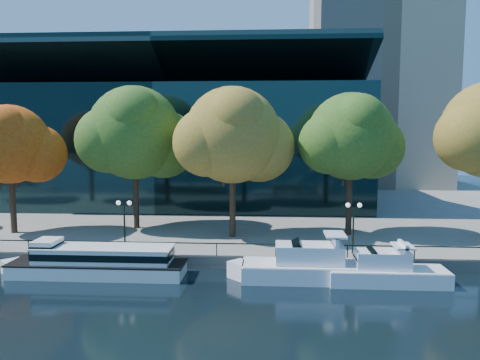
# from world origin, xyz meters

# --- Properties ---
(ground) EXTENTS (160.00, 160.00, 0.00)m
(ground) POSITION_xyz_m (0.00, 0.00, 0.00)
(ground) COLOR black
(ground) RESTS_ON ground
(promenade) EXTENTS (90.00, 67.08, 1.00)m
(promenade) POSITION_xyz_m (0.00, 36.38, 0.50)
(promenade) COLOR slate
(promenade) RESTS_ON ground
(railing) EXTENTS (88.20, 0.08, 0.99)m
(railing) POSITION_xyz_m (0.00, 3.25, 1.94)
(railing) COLOR black
(railing) RESTS_ON promenade
(convention_building) EXTENTS (50.00, 24.57, 21.43)m
(convention_building) POSITION_xyz_m (-4.00, 31.79, 8.51)
(convention_building) COLOR black
(convention_building) RESTS_ON ground
(office_tower) EXTENTS (22.50, 22.50, 65.90)m
(office_tower) POSITION_xyz_m (28.00, 55.00, 33.02)
(office_tower) COLOR tan
(office_tower) RESTS_ON ground
(tour_boat) EXTENTS (14.05, 3.13, 2.67)m
(tour_boat) POSITION_xyz_m (-3.81, 0.79, 1.13)
(tour_boat) COLOR white
(tour_boat) RESTS_ON ground
(cruiser_near) EXTENTS (11.72, 3.02, 3.40)m
(cruiser_near) POSITION_xyz_m (11.95, 0.76, 1.06)
(cruiser_near) COLOR white
(cruiser_near) RESTS_ON ground
(cruiser_far) EXTENTS (9.15, 2.54, 2.99)m
(cruiser_far) POSITION_xyz_m (16.90, 0.23, 0.95)
(cruiser_far) COLOR white
(cruiser_far) RESTS_ON ground
(tree_1) EXTENTS (9.17, 7.52, 12.01)m
(tree_1) POSITION_xyz_m (-14.90, 10.09, 9.18)
(tree_1) COLOR black
(tree_1) RESTS_ON promenade
(tree_2) EXTENTS (11.35, 9.31, 13.94)m
(tree_2) POSITION_xyz_m (-3.88, 12.92, 10.20)
(tree_2) COLOR black
(tree_2) RESTS_ON promenade
(tree_3) EXTENTS (10.81, 8.87, 13.54)m
(tree_3) POSITION_xyz_m (5.90, 9.73, 10.03)
(tree_3) COLOR black
(tree_3) RESTS_ON promenade
(tree_4) EXTENTS (9.94, 8.15, 13.06)m
(tree_4) POSITION_xyz_m (16.56, 11.19, 9.90)
(tree_4) COLOR black
(tree_4) RESTS_ON promenade
(lamp_1) EXTENTS (1.26, 0.36, 4.03)m
(lamp_1) POSITION_xyz_m (-2.61, 4.50, 3.98)
(lamp_1) COLOR black
(lamp_1) RESTS_ON promenade
(lamp_2) EXTENTS (1.26, 0.36, 4.03)m
(lamp_2) POSITION_xyz_m (15.62, 4.50, 3.98)
(lamp_2) COLOR black
(lamp_2) RESTS_ON promenade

